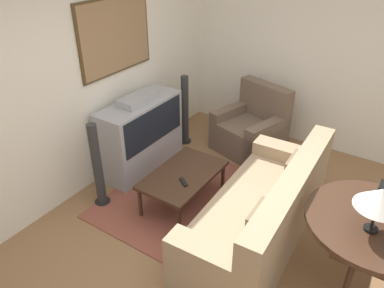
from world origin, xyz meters
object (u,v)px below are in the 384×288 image
object	(u,v)px
tv	(141,135)
mantel_clock	(383,195)
armchair	(251,130)
coffee_table	(183,176)
speaker_tower_left	(98,168)
speaker_tower_right	(185,112)
couch	(262,214)
console_table	(375,227)
table_lamp	(380,198)

from	to	relation	value
tv	mantel_clock	distance (m)	2.94
tv	armchair	size ratio (longest dim) A/B	1.18
armchair	coffee_table	xyz separation A→B (m)	(-1.58, 0.10, 0.07)
speaker_tower_left	speaker_tower_right	bearing A→B (deg)	0.00
couch	armchair	xyz separation A→B (m)	(1.62, 0.91, -0.02)
tv	couch	xyz separation A→B (m)	(-0.38, -1.92, -0.17)
armchair	coffee_table	bearing A→B (deg)	-77.56
armchair	couch	bearing A→B (deg)	-44.62
couch	speaker_tower_left	xyz separation A→B (m)	(-0.50, 1.83, 0.17)
console_table	tv	bearing A→B (deg)	81.00
console_table	armchair	bearing A→B (deg)	48.43
couch	table_lamp	bearing A→B (deg)	75.35
coffee_table	speaker_tower_left	size ratio (longest dim) A/B	0.98
armchair	console_table	bearing A→B (deg)	-25.46
table_lamp	tv	bearing A→B (deg)	78.31
console_table	table_lamp	world-z (taller)	table_lamp
tv	speaker_tower_left	size ratio (longest dim) A/B	1.15
console_table	speaker_tower_left	xyz separation A→B (m)	(-0.42, 2.84, -0.23)
console_table	table_lamp	bearing A→B (deg)	168.36
console_table	speaker_tower_left	distance (m)	2.88
couch	speaker_tower_right	bearing A→B (deg)	-126.82
tv	coffee_table	size ratio (longest dim) A/B	1.17
coffee_table	tv	bearing A→B (deg)	69.27
coffee_table	console_table	xyz separation A→B (m)	(-0.12, -2.02, 0.35)
mantel_clock	coffee_table	bearing A→B (deg)	93.57
armchair	mantel_clock	size ratio (longest dim) A/B	4.99
mantel_clock	speaker_tower_left	bearing A→B (deg)	103.22
couch	coffee_table	bearing A→B (deg)	-94.33
armchair	table_lamp	distance (m)	2.76
mantel_clock	speaker_tower_right	bearing A→B (deg)	68.61
coffee_table	mantel_clock	size ratio (longest dim) A/B	5.01
speaker_tower_right	table_lamp	bearing A→B (deg)	-117.80
coffee_table	armchair	bearing A→B (deg)	-3.67
couch	table_lamp	xyz separation A→B (m)	(-0.22, -0.98, 0.78)
tv	table_lamp	xyz separation A→B (m)	(-0.60, -2.90, 0.62)
couch	speaker_tower_right	size ratio (longest dim) A/B	2.05
coffee_table	mantel_clock	world-z (taller)	mantel_clock
speaker_tower_left	console_table	bearing A→B (deg)	-81.65
console_table	speaker_tower_right	bearing A→B (deg)	64.64
tv	armchair	distance (m)	1.61
speaker_tower_left	speaker_tower_right	xyz separation A→B (m)	(1.76, 0.00, 0.00)
table_lamp	speaker_tower_left	world-z (taller)	table_lamp
console_table	speaker_tower_right	size ratio (longest dim) A/B	1.08
coffee_table	couch	bearing A→B (deg)	-92.18
table_lamp	speaker_tower_right	bearing A→B (deg)	62.20
mantel_clock	armchair	bearing A→B (deg)	52.37
tv	console_table	size ratio (longest dim) A/B	1.07
tv	armchair	xyz separation A→B (m)	(1.24, -1.01, -0.18)
table_lamp	speaker_tower_left	bearing A→B (deg)	95.69
couch	coffee_table	world-z (taller)	couch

